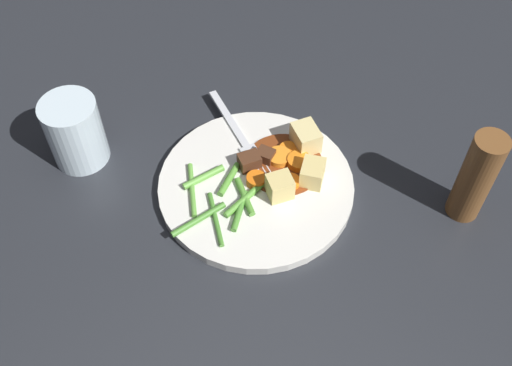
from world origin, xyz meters
TOP-DOWN VIEW (x-y plane):
  - ground_plane at (0.00, 0.00)m, footprint 3.00×3.00m
  - dinner_plate at (0.00, 0.00)m, footprint 0.25×0.25m
  - stew_sauce at (0.05, -0.00)m, footprint 0.10×0.10m
  - carrot_slice_0 at (0.00, -0.00)m, footprint 0.03×0.03m
  - carrot_slice_1 at (0.05, 0.01)m, footprint 0.04×0.04m
  - carrot_slice_2 at (0.03, -0.03)m, footprint 0.03×0.03m
  - carrot_slice_3 at (0.06, -0.01)m, footprint 0.04×0.04m
  - carrot_slice_4 at (0.07, 0.01)m, footprint 0.03×0.03m
  - potato_chunk_0 at (0.01, -0.03)m, footprint 0.04×0.04m
  - potato_chunk_1 at (0.06, -0.04)m, footprint 0.04×0.04m
  - potato_chunk_2 at (0.09, 0.01)m, footprint 0.04×0.05m
  - meat_chunk_0 at (0.03, 0.02)m, footprint 0.03×0.03m
  - meat_chunk_1 at (0.01, 0.03)m, footprint 0.03×0.03m
  - green_bean_0 at (-0.05, -0.02)m, footprint 0.05×0.04m
  - green_bean_1 at (-0.07, -0.01)m, footprint 0.04×0.07m
  - green_bean_2 at (-0.09, 0.00)m, footprint 0.08×0.01m
  - green_bean_3 at (-0.02, 0.02)m, footprint 0.05×0.03m
  - green_bean_4 at (-0.03, -0.01)m, footprint 0.03×0.06m
  - green_bean_5 at (-0.07, 0.04)m, footprint 0.05×0.07m
  - green_bean_6 at (-0.05, 0.05)m, footprint 0.06×0.02m
  - green_bean_7 at (-0.02, -0.01)m, footprint 0.08×0.02m
  - fork at (0.03, 0.07)m, footprint 0.06×0.17m
  - water_glass at (-0.14, 0.19)m, footprint 0.07×0.07m
  - pepper_mill at (0.18, -0.19)m, footprint 0.04×0.04m

SIDE VIEW (x-z plane):
  - ground_plane at x=0.00m, z-range 0.00..0.00m
  - dinner_plate at x=0.00m, z-range 0.00..0.01m
  - stew_sauce at x=0.05m, z-range 0.01..0.02m
  - fork at x=0.03m, z-range 0.01..0.02m
  - green_bean_1 at x=-0.07m, z-range 0.01..0.02m
  - green_bean_5 at x=-0.07m, z-range 0.01..0.02m
  - green_bean_2 at x=-0.09m, z-range 0.01..0.02m
  - green_bean_0 at x=-0.05m, z-range 0.01..0.02m
  - green_bean_4 at x=-0.03m, z-range 0.01..0.02m
  - green_bean_3 at x=-0.02m, z-range 0.01..0.02m
  - green_bean_7 at x=-0.02m, z-range 0.01..0.02m
  - green_bean_6 at x=-0.05m, z-range 0.01..0.02m
  - carrot_slice_2 at x=0.03m, z-range 0.01..0.02m
  - carrot_slice_4 at x=0.07m, z-range 0.01..0.02m
  - carrot_slice_1 at x=0.05m, z-range 0.01..0.02m
  - carrot_slice_0 at x=0.00m, z-range 0.01..0.03m
  - carrot_slice_3 at x=0.06m, z-range 0.01..0.03m
  - meat_chunk_0 at x=0.03m, z-range 0.01..0.03m
  - meat_chunk_1 at x=0.01m, z-range 0.01..0.03m
  - potato_chunk_1 at x=0.06m, z-range 0.01..0.04m
  - potato_chunk_0 at x=0.01m, z-range 0.01..0.05m
  - potato_chunk_2 at x=0.09m, z-range 0.01..0.05m
  - water_glass at x=-0.14m, z-range 0.00..0.10m
  - pepper_mill at x=0.18m, z-range 0.00..0.13m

